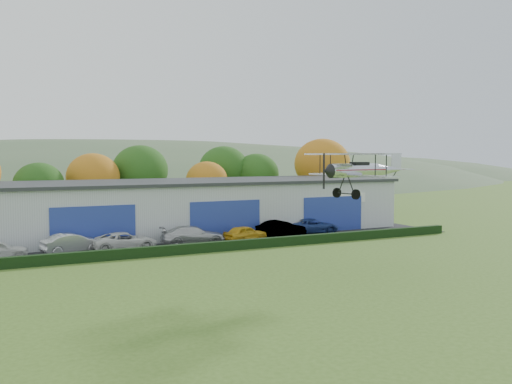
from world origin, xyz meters
name	(u,v)px	position (x,y,z in m)	size (l,w,h in m)	color
ground	(299,301)	(0.00, 0.00, 0.00)	(300.00, 300.00, 0.00)	#42621F
apron	(210,242)	(3.00, 21.00, 0.03)	(48.00, 9.00, 0.05)	black
hedge	(230,245)	(3.00, 16.20, 0.40)	(46.00, 0.60, 0.80)	black
hangar	(203,206)	(5.00, 27.98, 2.66)	(40.60, 12.60, 5.30)	#B2B7BC
tree_belt	(134,174)	(0.85, 40.62, 5.61)	(75.70, 13.22, 10.12)	#3D2614
distant_hills	(32,230)	(-4.38, 140.00, -13.05)	(430.00, 196.00, 56.00)	#4C6642
car_1	(72,243)	(-8.93, 20.43, 0.84)	(1.67, 4.79, 1.58)	silver
car_2	(125,241)	(-4.84, 19.91, 0.78)	(2.43, 5.27, 1.46)	silver
car_3	(193,235)	(1.10, 19.97, 0.87)	(2.30, 5.67, 1.65)	silver
car_4	(245,233)	(5.96, 19.68, 0.77)	(1.70, 4.23, 1.44)	gold
car_5	(281,229)	(10.13, 20.57, 0.85)	(1.69, 4.85, 1.60)	gray
car_6	(313,226)	(14.22, 21.47, 0.78)	(2.43, 5.27, 1.46)	navy
biplane	(360,169)	(7.10, 4.18, 6.94)	(6.82, 7.83, 2.92)	silver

